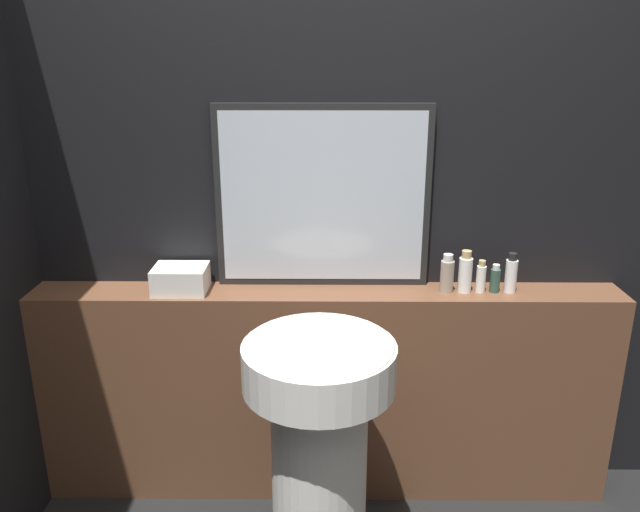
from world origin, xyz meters
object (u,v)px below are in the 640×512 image
(pedestal_sink, at_px, (319,444))
(shampoo_bottle, at_px, (447,275))
(lotion_bottle, at_px, (481,277))
(body_wash_bottle, at_px, (495,279))
(towel_stack, at_px, (181,279))
(hand_soap_bottle, at_px, (511,274))
(mirror, at_px, (323,198))
(conditioner_bottle, at_px, (465,273))

(pedestal_sink, xyz_separation_m, shampoo_bottle, (0.48, 0.47, 0.42))
(shampoo_bottle, xyz_separation_m, lotion_bottle, (0.13, 0.00, -0.01))
(body_wash_bottle, bearing_deg, lotion_bottle, 180.00)
(towel_stack, relative_size, body_wash_bottle, 1.84)
(lotion_bottle, xyz_separation_m, body_wash_bottle, (0.05, 0.00, -0.01))
(towel_stack, distance_m, shampoo_bottle, 1.01)
(pedestal_sink, height_order, body_wash_bottle, body_wash_bottle)
(lotion_bottle, distance_m, hand_soap_bottle, 0.11)
(pedestal_sink, relative_size, body_wash_bottle, 8.16)
(shampoo_bottle, distance_m, body_wash_bottle, 0.18)
(lotion_bottle, distance_m, body_wash_bottle, 0.05)
(mirror, relative_size, lotion_bottle, 6.44)
(pedestal_sink, distance_m, conditioner_bottle, 0.84)
(mirror, bearing_deg, body_wash_bottle, -7.12)
(shampoo_bottle, bearing_deg, body_wash_bottle, 0.00)
(pedestal_sink, distance_m, shampoo_bottle, 0.79)
(shampoo_bottle, distance_m, hand_soap_bottle, 0.24)
(mirror, relative_size, conditioner_bottle, 4.95)
(towel_stack, height_order, conditioner_bottle, conditioner_bottle)
(conditioner_bottle, bearing_deg, body_wash_bottle, 0.00)
(shampoo_bottle, xyz_separation_m, conditioner_bottle, (0.07, 0.00, 0.01))
(towel_stack, relative_size, lotion_bottle, 1.60)
(towel_stack, bearing_deg, hand_soap_bottle, 0.00)
(body_wash_bottle, height_order, hand_soap_bottle, hand_soap_bottle)
(pedestal_sink, bearing_deg, lotion_bottle, 37.43)
(shampoo_bottle, bearing_deg, towel_stack, 180.00)
(towel_stack, relative_size, conditioner_bottle, 1.23)
(conditioner_bottle, height_order, hand_soap_bottle, conditioner_bottle)
(conditioner_bottle, bearing_deg, lotion_bottle, 0.00)
(pedestal_sink, relative_size, conditioner_bottle, 5.47)
(pedestal_sink, height_order, shampoo_bottle, shampoo_bottle)
(towel_stack, height_order, shampoo_bottle, shampoo_bottle)
(conditioner_bottle, relative_size, lotion_bottle, 1.30)
(pedestal_sink, distance_m, towel_stack, 0.81)
(towel_stack, xyz_separation_m, conditioner_bottle, (1.08, 0.00, 0.03))
(towel_stack, bearing_deg, lotion_bottle, 0.00)
(towel_stack, bearing_deg, shampoo_bottle, 0.00)
(lotion_bottle, bearing_deg, hand_soap_bottle, 0.00)
(mirror, xyz_separation_m, body_wash_bottle, (0.65, -0.08, -0.30))
(body_wash_bottle, relative_size, hand_soap_bottle, 0.71)
(shampoo_bottle, bearing_deg, hand_soap_bottle, 0.00)
(towel_stack, height_order, body_wash_bottle, body_wash_bottle)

